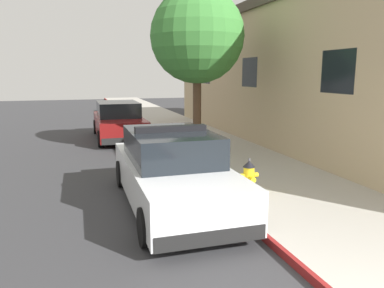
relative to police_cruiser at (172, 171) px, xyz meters
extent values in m
cube|color=#353538|center=(-3.19, 4.70, -0.84)|extent=(31.52, 60.00, 0.20)
cube|color=#ADA89E|center=(2.81, 4.70, -0.68)|extent=(3.44, 60.00, 0.13)
cube|color=maroon|center=(1.05, 4.70, -0.68)|extent=(0.08, 60.00, 0.13)
cube|color=tan|center=(7.69, 5.92, 1.79)|extent=(6.32, 18.26, 5.06)
cube|color=#473D33|center=(7.69, 5.92, 4.50)|extent=(6.56, 18.50, 0.36)
cube|color=black|center=(4.56, 0.81, 2.04)|extent=(0.06, 1.30, 1.10)
cube|color=black|center=(4.56, 5.92, 2.04)|extent=(0.06, 1.30, 1.10)
cube|color=black|center=(4.56, 11.04, 2.04)|extent=(0.06, 1.30, 1.10)
cube|color=white|center=(0.00, -0.04, -0.16)|extent=(1.84, 4.80, 0.76)
cube|color=black|center=(0.00, 0.11, 0.52)|extent=(1.64, 2.50, 0.60)
cube|color=black|center=(0.00, -2.38, -0.42)|extent=(1.76, 0.16, 0.24)
cube|color=black|center=(0.00, 2.30, -0.42)|extent=(1.76, 0.16, 0.24)
cylinder|color=black|center=(-0.86, 1.66, -0.42)|extent=(0.22, 0.64, 0.64)
cylinder|color=black|center=(0.86, 1.66, -0.42)|extent=(0.22, 0.64, 0.64)
cylinder|color=black|center=(-0.86, -1.74, -0.42)|extent=(0.22, 0.64, 0.64)
cylinder|color=black|center=(0.86, -1.74, -0.42)|extent=(0.22, 0.64, 0.64)
cube|color=black|center=(0.00, 0.06, 0.88)|extent=(1.48, 0.20, 0.12)
cube|color=red|center=(-0.35, 0.06, 0.88)|extent=(0.44, 0.18, 0.11)
cube|color=#1E33E0|center=(0.35, 0.06, 0.88)|extent=(0.44, 0.18, 0.11)
cube|color=maroon|center=(-0.18, 8.64, -0.16)|extent=(1.84, 4.80, 0.76)
cube|color=black|center=(-0.18, 8.79, 0.52)|extent=(1.64, 2.50, 0.60)
cube|color=black|center=(-0.18, 6.30, -0.42)|extent=(1.76, 0.16, 0.24)
cube|color=black|center=(-0.18, 10.98, -0.42)|extent=(1.76, 0.16, 0.24)
cylinder|color=black|center=(-1.04, 10.34, -0.42)|extent=(0.22, 0.64, 0.64)
cylinder|color=black|center=(0.68, 10.34, -0.42)|extent=(0.22, 0.64, 0.64)
cylinder|color=black|center=(-1.04, 6.94, -0.42)|extent=(0.22, 0.64, 0.64)
cylinder|color=black|center=(0.68, 6.94, -0.42)|extent=(0.22, 0.64, 0.64)
cylinder|color=#4C4C51|center=(1.76, 0.01, -0.58)|extent=(0.32, 0.32, 0.06)
cylinder|color=yellow|center=(1.76, 0.01, -0.30)|extent=(0.24, 0.24, 0.50)
cone|color=black|center=(1.76, 0.01, 0.02)|extent=(0.28, 0.28, 0.14)
cylinder|color=#4C4C51|center=(1.76, 0.01, 0.12)|extent=(0.05, 0.05, 0.06)
cylinder|color=yellow|center=(1.59, 0.01, -0.24)|extent=(0.10, 0.10, 0.10)
cylinder|color=yellow|center=(1.93, 0.01, -0.24)|extent=(0.10, 0.10, 0.10)
cylinder|color=yellow|center=(1.76, -0.17, -0.29)|extent=(0.13, 0.12, 0.13)
cylinder|color=brown|center=(2.01, 4.59, 0.75)|extent=(0.28, 0.28, 2.73)
sphere|color=#387A33|center=(2.01, 4.59, 3.18)|extent=(3.05, 3.05, 3.05)
camera|label=1|loc=(-1.81, -7.35, 1.99)|focal=35.08mm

